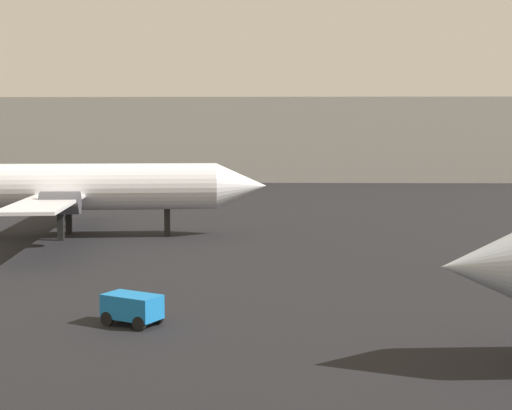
{
  "coord_description": "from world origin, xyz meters",
  "views": [
    {
      "loc": [
        -3.98,
        -12.12,
        8.08
      ],
      "look_at": [
        -5.33,
        41.38,
        2.77
      ],
      "focal_mm": 51.85,
      "sensor_mm": 36.0,
      "label": 1
    }
  ],
  "objects": [
    {
      "name": "terminal_building",
      "position": [
        -9.39,
        116.41,
        6.8
      ],
      "size": [
        86.85,
        22.28,
        13.59
      ],
      "primitive_type": "cube",
      "color": "#B7B7B2",
      "rests_on": "ground_plane"
    },
    {
      "name": "airplane_on_taxiway",
      "position": [
        -19.31,
        44.08,
        3.84
      ],
      "size": [
        29.32,
        28.23,
        10.56
      ],
      "rotation": [
        0.0,
        0.0,
        0.11
      ],
      "color": "white",
      "rests_on": "ground_plane"
    },
    {
      "name": "baggage_cart",
      "position": [
        -9.95,
        18.1,
        0.76
      ],
      "size": [
        2.73,
        2.28,
        1.3
      ],
      "rotation": [
        0.0,
        0.0,
        5.8
      ],
      "color": "#1972BF",
      "rests_on": "ground_plane"
    }
  ]
}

